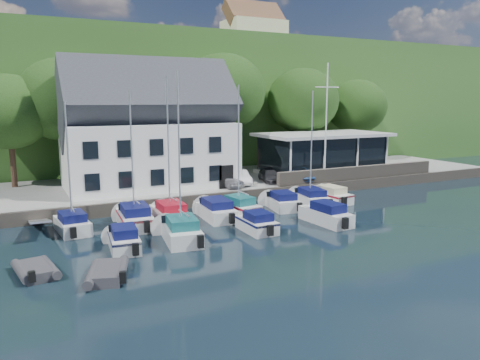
{
  "coord_description": "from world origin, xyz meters",
  "views": [
    {
      "loc": [
        -17.79,
        -23.19,
        8.51
      ],
      "look_at": [
        -1.91,
        9.0,
        2.3
      ],
      "focal_mm": 35.0,
      "sensor_mm": 36.0,
      "label": 1
    }
  ],
  "objects_px": {
    "car_blue": "(299,173)",
    "boat_r2_2": "(257,221)",
    "dinghy_0": "(36,268)",
    "car_white": "(240,177)",
    "boat_r1_5": "(282,200)",
    "boat_r1_7": "(329,194)",
    "car_silver": "(227,180)",
    "car_dgrey": "(270,175)",
    "harbor_building": "(149,136)",
    "boat_r1_4": "(239,155)",
    "boat_r1_1": "(132,158)",
    "club_pavilion": "(322,153)",
    "boat_r1_3": "(215,208)",
    "dinghy_1": "(107,271)",
    "boat_r1_0": "(69,168)",
    "flagpole": "(326,123)",
    "boat_r1_6": "(311,154)",
    "boat_r1_2": "(169,157)",
    "boat_r2_1": "(179,165)",
    "boat_r2_3": "(326,213)",
    "boat_r2_0": "(124,237)"
  },
  "relations": [
    {
      "from": "boat_r1_2",
      "to": "boat_r1_7",
      "type": "relative_size",
      "value": 1.57
    },
    {
      "from": "harbor_building",
      "to": "boat_r1_4",
      "type": "bearing_deg",
      "value": -66.2
    },
    {
      "from": "boat_r1_0",
      "to": "boat_r1_1",
      "type": "relative_size",
      "value": 0.89
    },
    {
      "from": "car_blue",
      "to": "boat_r1_4",
      "type": "height_order",
      "value": "boat_r1_4"
    },
    {
      "from": "harbor_building",
      "to": "flagpole",
      "type": "relative_size",
      "value": 1.34
    },
    {
      "from": "car_white",
      "to": "boat_r2_3",
      "type": "distance_m",
      "value": 11.48
    },
    {
      "from": "boat_r1_0",
      "to": "boat_r1_4",
      "type": "relative_size",
      "value": 0.93
    },
    {
      "from": "boat_r2_1",
      "to": "boat_r2_2",
      "type": "bearing_deg",
      "value": 6.01
    },
    {
      "from": "flagpole",
      "to": "dinghy_0",
      "type": "xyz_separation_m",
      "value": [
        -25.48,
        -11.18,
        -6.02
      ]
    },
    {
      "from": "car_dgrey",
      "to": "dinghy_1",
      "type": "relative_size",
      "value": 1.18
    },
    {
      "from": "harbor_building",
      "to": "boat_r1_7",
      "type": "bearing_deg",
      "value": -33.59
    },
    {
      "from": "dinghy_0",
      "to": "car_white",
      "type": "bearing_deg",
      "value": 27.62
    },
    {
      "from": "boat_r1_3",
      "to": "boat_r1_6",
      "type": "xyz_separation_m",
      "value": [
        8.74,
        0.67,
        3.43
      ]
    },
    {
      "from": "boat_r1_5",
      "to": "dinghy_1",
      "type": "xyz_separation_m",
      "value": [
        -15.14,
        -8.78,
        -0.31
      ]
    },
    {
      "from": "boat_r1_4",
      "to": "boat_r2_2",
      "type": "distance_m",
      "value": 5.95
    },
    {
      "from": "boat_r1_1",
      "to": "dinghy_0",
      "type": "xyz_separation_m",
      "value": [
        -6.52,
        -6.78,
        -4.34
      ]
    },
    {
      "from": "boat_r1_5",
      "to": "dinghy_1",
      "type": "height_order",
      "value": "boat_r1_5"
    },
    {
      "from": "boat_r2_0",
      "to": "dinghy_1",
      "type": "relative_size",
      "value": 1.57
    },
    {
      "from": "boat_r1_1",
      "to": "boat_r2_1",
      "type": "xyz_separation_m",
      "value": [
        1.73,
        -4.56,
        -0.02
      ]
    },
    {
      "from": "boat_r1_2",
      "to": "boat_r2_0",
      "type": "height_order",
      "value": "boat_r1_2"
    },
    {
      "from": "car_blue",
      "to": "boat_r2_2",
      "type": "xyz_separation_m",
      "value": [
        -10.09,
        -10.5,
        -1.03
      ]
    },
    {
      "from": "boat_r1_0",
      "to": "dinghy_1",
      "type": "relative_size",
      "value": 2.6
    },
    {
      "from": "boat_r2_0",
      "to": "boat_r2_3",
      "type": "bearing_deg",
      "value": 3.95
    },
    {
      "from": "club_pavilion",
      "to": "boat_r1_3",
      "type": "bearing_deg",
      "value": -150.86
    },
    {
      "from": "boat_r1_2",
      "to": "dinghy_1",
      "type": "height_order",
      "value": "boat_r1_2"
    },
    {
      "from": "car_white",
      "to": "boat_r2_1",
      "type": "distance_m",
      "value": 14.65
    },
    {
      "from": "boat_r1_1",
      "to": "club_pavilion",
      "type": "bearing_deg",
      "value": 25.51
    },
    {
      "from": "boat_r1_4",
      "to": "boat_r1_6",
      "type": "relative_size",
      "value": 1.09
    },
    {
      "from": "boat_r1_5",
      "to": "boat_r1_7",
      "type": "xyz_separation_m",
      "value": [
        4.85,
        0.32,
        0.01
      ]
    },
    {
      "from": "car_white",
      "to": "car_blue",
      "type": "relative_size",
      "value": 0.93
    },
    {
      "from": "car_silver",
      "to": "boat_r2_1",
      "type": "distance_m",
      "value": 13.14
    },
    {
      "from": "flagpole",
      "to": "boat_r1_5",
      "type": "distance_m",
      "value": 10.2
    },
    {
      "from": "car_blue",
      "to": "boat_r1_1",
      "type": "distance_m",
      "value": 18.13
    },
    {
      "from": "flagpole",
      "to": "club_pavilion",
      "type": "bearing_deg",
      "value": 56.82
    },
    {
      "from": "boat_r1_3",
      "to": "dinghy_0",
      "type": "height_order",
      "value": "boat_r1_3"
    },
    {
      "from": "boat_r2_1",
      "to": "boat_r2_2",
      "type": "relative_size",
      "value": 2.06
    },
    {
      "from": "dinghy_0",
      "to": "boat_r2_2",
      "type": "bearing_deg",
      "value": -0.46
    },
    {
      "from": "harbor_building",
      "to": "boat_r1_4",
      "type": "distance_m",
      "value": 10.18
    },
    {
      "from": "dinghy_1",
      "to": "car_blue",
      "type": "bearing_deg",
      "value": 52.21
    },
    {
      "from": "harbor_building",
      "to": "boat_r1_0",
      "type": "relative_size",
      "value": 1.72
    },
    {
      "from": "boat_r2_1",
      "to": "dinghy_0",
      "type": "relative_size",
      "value": 3.07
    },
    {
      "from": "boat_r1_2",
      "to": "boat_r1_6",
      "type": "distance_m",
      "value": 12.09
    },
    {
      "from": "car_dgrey",
      "to": "boat_r1_1",
      "type": "distance_m",
      "value": 15.85
    },
    {
      "from": "boat_r1_4",
      "to": "boat_r1_2",
      "type": "bearing_deg",
      "value": 168.65
    },
    {
      "from": "car_silver",
      "to": "flagpole",
      "type": "distance_m",
      "value": 10.69
    },
    {
      "from": "car_silver",
      "to": "car_dgrey",
      "type": "distance_m",
      "value": 4.78
    },
    {
      "from": "car_dgrey",
      "to": "boat_r1_3",
      "type": "xyz_separation_m",
      "value": [
        -8.38,
        -6.68,
        -0.82
      ]
    },
    {
      "from": "boat_r1_5",
      "to": "dinghy_0",
      "type": "height_order",
      "value": "boat_r1_5"
    },
    {
      "from": "car_white",
      "to": "flagpole",
      "type": "height_order",
      "value": "flagpole"
    },
    {
      "from": "boat_r1_1",
      "to": "dinghy_1",
      "type": "height_order",
      "value": "boat_r1_1"
    }
  ]
}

